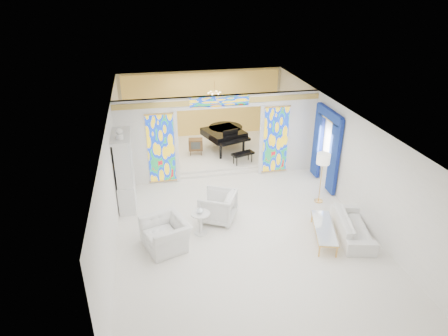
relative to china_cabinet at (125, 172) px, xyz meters
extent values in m
plane|color=silver|center=(3.22, -0.60, -1.17)|extent=(12.00, 12.00, 0.00)
cube|color=white|center=(3.22, -0.60, 1.83)|extent=(7.00, 12.00, 0.02)
cube|color=silver|center=(3.22, 5.40, 0.33)|extent=(7.00, 0.02, 3.00)
cube|color=silver|center=(3.22, -6.60, 0.33)|extent=(7.00, 0.02, 3.00)
cube|color=silver|center=(-0.28, -0.60, 0.33)|extent=(0.02, 12.00, 3.00)
cube|color=silver|center=(6.72, -0.60, 0.33)|extent=(0.02, 12.00, 3.00)
cube|color=silver|center=(0.72, 1.40, 0.33)|extent=(2.00, 0.18, 3.00)
cube|color=silver|center=(5.72, 1.40, 0.33)|extent=(2.00, 0.18, 3.00)
cube|color=silver|center=(3.22, 1.40, 1.63)|extent=(3.00, 0.18, 0.40)
cube|color=silver|center=(1.72, 1.30, 0.13)|extent=(0.12, 0.06, 2.60)
cube|color=silver|center=(4.72, 1.30, 0.13)|extent=(0.12, 0.06, 2.60)
cube|color=silver|center=(3.22, 1.30, 1.48)|extent=(3.24, 0.06, 0.12)
cube|color=#D8B851|center=(3.22, 1.30, 1.65)|extent=(7.00, 0.05, 0.18)
cube|color=gold|center=(1.19, 1.29, 0.13)|extent=(0.90, 0.04, 2.40)
cube|color=gold|center=(5.25, 1.29, 0.13)|extent=(0.90, 0.04, 2.40)
cube|color=gold|center=(3.22, 1.29, 1.65)|extent=(2.00, 0.04, 0.34)
cube|color=silver|center=(3.22, 3.50, -1.08)|extent=(6.80, 3.80, 0.18)
cube|color=#EFC553|center=(3.22, 5.28, 0.33)|extent=(6.70, 0.10, 2.90)
cylinder|color=gold|center=(3.42, 3.40, 1.38)|extent=(0.48, 0.48, 0.30)
cube|color=navy|center=(6.62, -0.55, 0.18)|extent=(0.12, 0.55, 2.60)
cube|color=navy|center=(6.62, 0.75, 0.18)|extent=(0.12, 0.55, 2.60)
cube|color=navy|center=(6.62, 0.10, 1.38)|extent=(0.14, 1.70, 0.30)
cube|color=gold|center=(6.62, 0.10, 1.21)|extent=(0.12, 1.50, 0.06)
cube|color=silver|center=(0.00, 0.00, -0.72)|extent=(0.50, 1.40, 0.90)
cube|color=silver|center=(0.00, 0.00, 0.43)|extent=(0.44, 1.30, 1.40)
cube|color=white|center=(0.23, 0.00, 0.43)|extent=(0.01, 1.20, 1.30)
cube|color=silver|center=(0.00, 0.00, 1.17)|extent=(0.56, 1.46, 0.08)
cylinder|color=white|center=(0.00, -0.35, 1.29)|extent=(0.22, 0.22, 0.16)
sphere|color=white|center=(0.00, -0.35, 1.45)|extent=(0.20, 0.20, 0.20)
imported|color=white|center=(1.03, -2.43, -0.78)|extent=(1.41, 1.50, 0.79)
imported|color=silver|center=(2.63, -1.42, -0.72)|extent=(1.32, 1.31, 0.90)
imported|color=silver|center=(6.17, -2.96, -0.87)|extent=(1.25, 2.17, 0.60)
cylinder|color=silver|center=(2.02, -2.01, -0.52)|extent=(0.60, 0.60, 0.04)
cylinder|color=silver|center=(2.02, -2.01, -0.84)|extent=(0.10, 0.10, 0.63)
cylinder|color=silver|center=(2.02, -2.01, -1.15)|extent=(0.40, 0.40, 0.03)
imported|color=silver|center=(2.02, -2.01, -0.40)|extent=(0.22, 0.22, 0.19)
cube|color=white|center=(5.30, -2.95, -0.80)|extent=(0.96, 1.77, 0.04)
cube|color=gold|center=(5.30, -2.95, -0.82)|extent=(0.99, 1.81, 0.03)
cube|color=gold|center=(4.87, -3.66, -0.99)|extent=(0.05, 0.05, 0.35)
cube|color=gold|center=(5.29, -3.78, -0.99)|extent=(0.05, 0.05, 0.35)
cube|color=gold|center=(5.31, -2.11, -0.99)|extent=(0.05, 0.05, 0.35)
cube|color=gold|center=(5.74, -2.23, -0.99)|extent=(0.05, 0.05, 0.35)
cylinder|color=gold|center=(6.02, -1.01, -1.15)|extent=(0.37, 0.37, 0.03)
cylinder|color=gold|center=(6.02, -1.01, -0.40)|extent=(0.04, 0.04, 1.53)
cylinder|color=white|center=(6.02, -1.01, 0.34)|extent=(0.53, 0.53, 0.33)
cube|color=black|center=(3.76, 3.32, -0.27)|extent=(1.78, 1.84, 0.27)
cylinder|color=black|center=(3.92, 3.72, -0.27)|extent=(1.74, 1.74, 0.27)
cube|color=black|center=(4.04, 2.51, -0.30)|extent=(1.31, 0.68, 0.10)
cube|color=silver|center=(4.06, 2.44, -0.29)|extent=(1.16, 0.47, 0.03)
cube|color=black|center=(3.93, 2.82, -0.06)|extent=(0.64, 0.24, 0.24)
cube|color=black|center=(4.22, 1.97, -0.61)|extent=(0.92, 0.59, 0.08)
cylinder|color=black|center=(3.48, 2.52, -0.69)|extent=(0.12, 0.12, 0.59)
cylinder|color=black|center=(4.47, 2.86, -0.69)|extent=(0.12, 0.12, 0.59)
cylinder|color=black|center=(3.67, 3.89, -0.69)|extent=(0.12, 0.12, 0.59)
cube|color=brown|center=(2.60, 3.14, -0.57)|extent=(0.59, 0.44, 0.44)
cube|color=#343937|center=(2.57, 2.96, -0.55)|extent=(0.35, 0.07, 0.28)
cone|color=brown|center=(2.37, 3.04, -0.89)|extent=(0.04, 0.04, 0.19)
cone|color=brown|center=(2.79, 2.98, -0.89)|extent=(0.04, 0.04, 0.19)
cone|color=brown|center=(2.41, 3.30, -0.89)|extent=(0.04, 0.04, 0.19)
cone|color=brown|center=(2.83, 3.24, -0.89)|extent=(0.04, 0.04, 0.19)
camera|label=1|loc=(0.80, -11.34, 5.38)|focal=32.00mm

